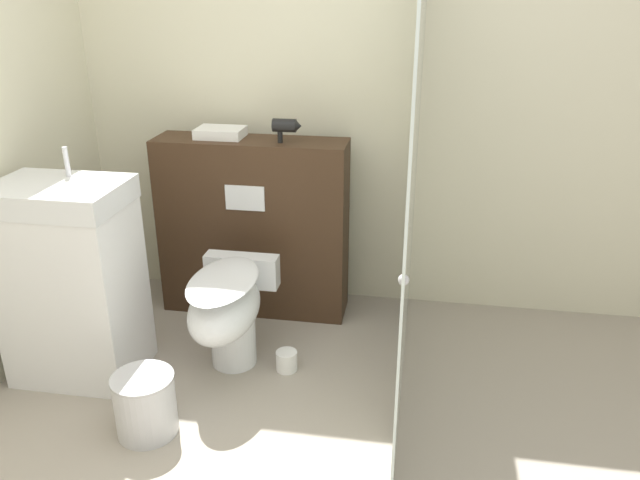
# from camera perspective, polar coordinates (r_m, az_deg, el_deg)

# --- Properties ---
(wall_back) EXTENTS (8.00, 0.06, 2.50)m
(wall_back) POSITION_cam_1_polar(r_m,az_deg,el_deg) (3.60, 2.47, 13.18)
(wall_back) COLOR beige
(wall_back) RESTS_ON ground_plane
(partition_panel) EXTENTS (1.08, 0.30, 1.03)m
(partition_panel) POSITION_cam_1_polar(r_m,az_deg,el_deg) (3.64, -6.08, 1.18)
(partition_panel) COLOR #3D2819
(partition_panel) RESTS_ON ground_plane
(shower_glass) EXTENTS (0.04, 1.76, 2.04)m
(shower_glass) POSITION_cam_1_polar(r_m,az_deg,el_deg) (2.74, 8.47, 4.94)
(shower_glass) COLOR silver
(shower_glass) RESTS_ON ground_plane
(toilet) EXTENTS (0.39, 0.64, 0.53)m
(toilet) POSITION_cam_1_polar(r_m,az_deg,el_deg) (3.13, -8.39, -6.26)
(toilet) COLOR white
(toilet) RESTS_ON ground_plane
(sink_vanity) EXTENTS (0.60, 0.44, 1.13)m
(sink_vanity) POSITION_cam_1_polar(r_m,az_deg,el_deg) (3.24, -21.75, -3.58)
(sink_vanity) COLOR white
(sink_vanity) RESTS_ON ground_plane
(hair_drier) EXTENTS (0.15, 0.07, 0.13)m
(hair_drier) POSITION_cam_1_polar(r_m,az_deg,el_deg) (3.37, -3.13, 10.35)
(hair_drier) COLOR black
(hair_drier) RESTS_ON partition_panel
(folded_towel) EXTENTS (0.26, 0.19, 0.05)m
(folded_towel) POSITION_cam_1_polar(r_m,az_deg,el_deg) (3.55, -9.09, 9.68)
(folded_towel) COLOR white
(folded_towel) RESTS_ON partition_panel
(spare_toilet_roll) EXTENTS (0.11, 0.11, 0.10)m
(spare_toilet_roll) POSITION_cam_1_polar(r_m,az_deg,el_deg) (3.23, -3.07, -10.97)
(spare_toilet_roll) COLOR white
(spare_toilet_roll) RESTS_ON ground_plane
(waste_bin) EXTENTS (0.27, 0.27, 0.28)m
(waste_bin) POSITION_cam_1_polar(r_m,az_deg,el_deg) (2.89, -15.67, -14.28)
(waste_bin) COLOR silver
(waste_bin) RESTS_ON ground_plane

